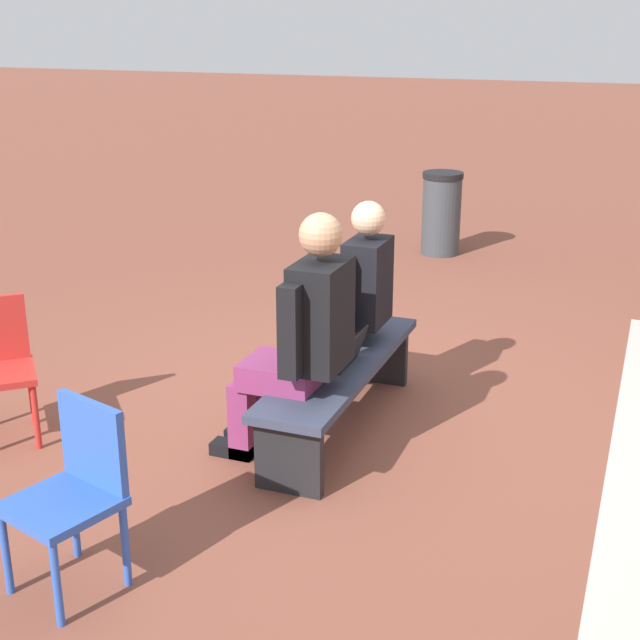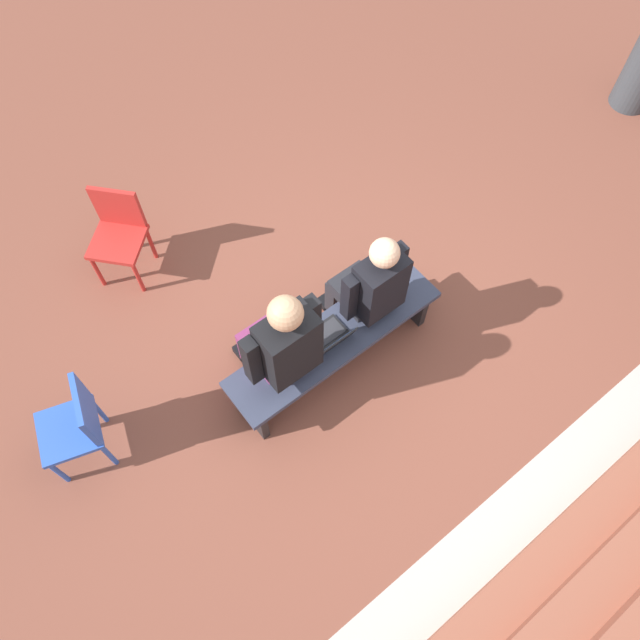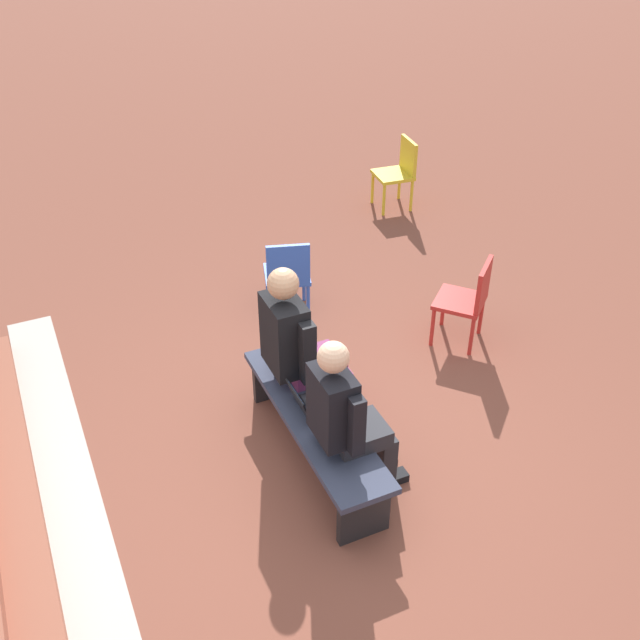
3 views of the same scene
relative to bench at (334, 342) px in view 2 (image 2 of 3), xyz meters
The scene contains 8 objects.
ground_plane 0.36m from the bench, 153.79° to the left, with size 60.00×60.00×0.00m, color brown.
concrete_strip 1.79m from the bench, 90.00° to the left, with size 5.61×0.40×0.01m, color #B7B2A8.
bench is the anchor object (origin of this frame).
person_student 0.53m from the bench, 169.78° to the right, with size 0.54×0.69×1.35m.
person_adult 0.60m from the bench, ahead, with size 0.60×0.76×1.44m.
laptop 0.16m from the bench, 12.73° to the left, with size 0.32×0.29×0.21m.
plastic_chair_far_left 2.03m from the bench, 66.93° to the right, with size 0.59×0.59×0.84m.
plastic_chair_foreground 1.94m from the bench, 16.69° to the right, with size 0.52×0.52×0.84m.
Camera 2 is at (1.51, 1.62, 4.61)m, focal length 35.00 mm.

